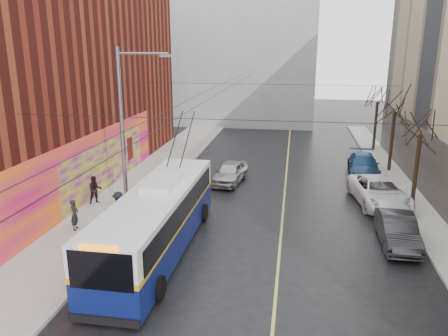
% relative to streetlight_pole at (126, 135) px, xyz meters
% --- Properties ---
extents(sidewalk_left, '(4.00, 60.00, 0.15)m').
position_rel_streetlight_pole_xyz_m(sidewalk_left, '(-1.86, 2.00, -4.77)').
color(sidewalk_left, gray).
rests_on(sidewalk_left, ground).
extents(sidewalk_right, '(2.00, 60.00, 0.15)m').
position_rel_streetlight_pole_xyz_m(sidewalk_right, '(15.14, 2.00, -4.77)').
color(sidewalk_right, gray).
rests_on(sidewalk_right, ground).
extents(lane_line, '(0.12, 50.00, 0.01)m').
position_rel_streetlight_pole_xyz_m(lane_line, '(7.64, 4.00, -4.84)').
color(lane_line, '#BFB74C').
rests_on(lane_line, ground).
extents(building_far, '(20.50, 12.10, 18.00)m').
position_rel_streetlight_pole_xyz_m(building_far, '(0.14, 34.99, 4.17)').
color(building_far, gray).
rests_on(building_far, ground).
extents(streetlight_pole, '(2.65, 0.60, 9.00)m').
position_rel_streetlight_pole_xyz_m(streetlight_pole, '(0.00, 0.00, 0.00)').
color(streetlight_pole, slate).
rests_on(streetlight_pole, ground).
extents(catenary_wires, '(18.00, 60.00, 0.22)m').
position_rel_streetlight_pole_xyz_m(catenary_wires, '(3.60, 4.77, 1.40)').
color(catenary_wires, black).
extents(tree_near, '(3.20, 3.20, 6.40)m').
position_rel_streetlight_pole_xyz_m(tree_near, '(15.14, 6.00, 0.13)').
color(tree_near, black).
rests_on(tree_near, ground).
extents(tree_mid, '(3.20, 3.20, 6.68)m').
position_rel_streetlight_pole_xyz_m(tree_mid, '(15.14, 13.00, 0.41)').
color(tree_mid, black).
rests_on(tree_mid, ground).
extents(tree_far, '(3.20, 3.20, 6.57)m').
position_rel_streetlight_pole_xyz_m(tree_far, '(15.14, 20.00, 0.30)').
color(tree_far, black).
rests_on(tree_far, ground).
extents(pigeons_flying, '(4.99, 3.88, 2.01)m').
position_rel_streetlight_pole_xyz_m(pigeons_flying, '(3.40, -0.37, 2.95)').
color(pigeons_flying, slate).
extents(trolleybus, '(2.85, 11.84, 5.58)m').
position_rel_streetlight_pole_xyz_m(trolleybus, '(2.22, -2.32, -3.30)').
color(trolleybus, '#0A134E').
rests_on(trolleybus, ground).
extents(parked_car_b, '(1.60, 4.37, 1.43)m').
position_rel_streetlight_pole_xyz_m(parked_car_b, '(13.04, 0.16, -4.13)').
color(parked_car_b, '#29282B').
rests_on(parked_car_b, ground).
extents(parked_car_c, '(3.40, 5.99, 1.58)m').
position_rel_streetlight_pole_xyz_m(parked_car_c, '(13.14, 5.67, -4.06)').
color(parked_car_c, white).
rests_on(parked_car_c, ground).
extents(parked_car_d, '(2.33, 5.18, 1.47)m').
position_rel_streetlight_pole_xyz_m(parked_car_d, '(13.14, 12.01, -4.11)').
color(parked_car_d, navy).
rests_on(parked_car_d, ground).
extents(following_car, '(2.35, 4.46, 1.45)m').
position_rel_streetlight_pole_xyz_m(following_car, '(3.86, 8.52, -4.12)').
color(following_car, '#AAABAF').
rests_on(following_car, ground).
extents(pedestrian_a, '(0.46, 0.62, 1.56)m').
position_rel_streetlight_pole_xyz_m(pedestrian_a, '(-2.54, -0.94, -3.92)').
color(pedestrian_a, black).
rests_on(pedestrian_a, sidewalk_left).
extents(pedestrian_b, '(1.02, 0.98, 1.65)m').
position_rel_streetlight_pole_xyz_m(pedestrian_b, '(-3.20, 2.79, -3.87)').
color(pedestrian_b, black).
rests_on(pedestrian_b, sidewalk_left).
extents(pedestrian_c, '(1.14, 1.21, 1.64)m').
position_rel_streetlight_pole_xyz_m(pedestrian_c, '(-0.77, 0.37, -3.88)').
color(pedestrian_c, black).
rests_on(pedestrian_c, sidewalk_left).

